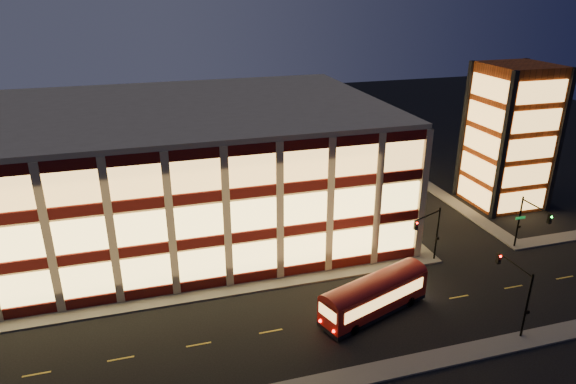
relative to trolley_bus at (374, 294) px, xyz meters
name	(u,v)px	position (x,y,z in m)	size (l,w,h in m)	color
ground	(212,300)	(-13.31, 6.03, -1.99)	(200.00, 200.00, 0.00)	black
sidewalk_office_south	(178,298)	(-16.31, 7.03, -1.92)	(54.00, 2.00, 0.15)	#514F4C
sidewalk_office_east	(365,201)	(9.69, 23.03, -1.92)	(2.00, 30.00, 0.15)	#514F4C
sidewalk_tower_south	(561,238)	(26.69, 7.03, -1.92)	(14.00, 2.00, 0.15)	#514F4C
sidewalk_tower_west	(438,193)	(20.69, 23.03, -1.92)	(2.00, 30.00, 0.15)	#514F4C
office_building	(161,169)	(-16.22, 22.95, 5.26)	(50.45, 30.45, 14.50)	tan
stair_tower	(509,137)	(26.65, 17.99, 7.00)	(8.60, 8.60, 18.00)	#8C3814
traffic_signal_far	(430,228)	(8.90, 6.27, 2.12)	(3.79, 1.87, 6.00)	black
traffic_signal_right	(530,218)	(20.19, 5.41, 2.11)	(1.20, 4.37, 6.00)	black
traffic_signal_near	(517,285)	(10.19, -5.00, 2.13)	(0.32, 4.45, 6.00)	black
trolley_bus	(374,294)	(0.00, 0.00, 0.00)	(10.89, 6.08, 3.60)	maroon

